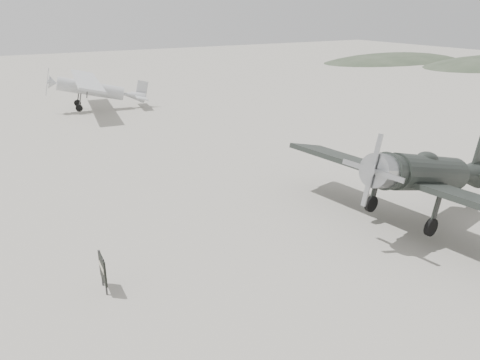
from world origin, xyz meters
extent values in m
plane|color=gray|center=(0.00, 0.00, 0.00)|extent=(160.00, 160.00, 0.00)
ellipsoid|color=#323D2C|center=(50.00, 40.00, 0.00)|extent=(32.00, 16.00, 5.20)
cylinder|color=black|center=(4.70, -3.60, 2.13)|extent=(4.52, 1.92, 1.39)
cone|color=black|center=(7.95, -3.20, 2.18)|extent=(2.73, 1.60, 1.29)
cylinder|color=#ADB0B2|center=(1.68, -3.97, 2.13)|extent=(1.04, 1.33, 1.23)
cone|color=#ADB0B2|center=(1.09, -4.05, 2.13)|extent=(0.41, 0.60, 0.56)
cube|color=#ADB0B2|center=(1.16, -4.04, 2.13)|extent=(0.08, 0.19, 2.59)
ellipsoid|color=black|center=(4.50, -3.62, 2.75)|extent=(1.17, 0.81, 0.46)
cube|color=black|center=(4.00, -3.68, 1.78)|extent=(3.54, 12.11, 0.22)
cube|color=black|center=(8.74, -3.10, 2.23)|extent=(1.60, 4.28, 0.10)
cylinder|color=black|center=(3.77, -5.07, 0.42)|extent=(0.69, 0.24, 0.68)
cylinder|color=black|center=(3.44, -2.40, 0.42)|extent=(0.69, 0.24, 0.68)
cylinder|color=#333333|center=(3.77, -5.07, 1.09)|extent=(0.12, 0.12, 1.39)
cylinder|color=#333333|center=(3.44, -2.40, 1.09)|extent=(0.12, 0.12, 1.39)
cylinder|color=black|center=(8.99, -3.07, 1.75)|extent=(0.23, 0.11, 0.22)
cylinder|color=#A6A8AC|center=(-1.52, 25.30, 1.84)|extent=(5.43, 1.91, 1.13)
cone|color=#A6A8AC|center=(2.02, 24.77, 1.84)|extent=(1.97, 1.29, 1.02)
cone|color=#A6A8AC|center=(-4.46, 25.75, 1.84)|extent=(0.77, 1.14, 1.06)
cube|color=#A6A8AC|center=(-4.86, 25.81, 1.84)|extent=(0.07, 0.15, 2.25)
cube|color=#A6A8AC|center=(-1.93, 25.37, 2.47)|extent=(3.60, 11.43, 0.18)
cube|color=#A6A8AC|center=(2.53, 24.69, 1.89)|extent=(1.43, 3.58, 0.08)
cube|color=#A6A8AC|center=(2.63, 24.68, 2.56)|extent=(0.92, 0.22, 1.33)
cylinder|color=black|center=(-2.50, 24.31, 0.28)|extent=(0.59, 0.23, 0.57)
cylinder|color=black|center=(-2.16, 26.54, 0.28)|extent=(0.59, 0.23, 0.57)
cylinder|color=#333333|center=(-2.50, 24.31, 0.87)|extent=(0.10, 0.10, 1.23)
cylinder|color=#333333|center=(-2.16, 26.54, 0.87)|extent=(0.10, 0.10, 1.23)
cylinder|color=black|center=(2.73, 24.66, 1.53)|extent=(0.19, 0.10, 0.18)
cylinder|color=#333333|center=(-7.73, -2.29, 0.62)|extent=(0.06, 0.06, 1.25)
cylinder|color=#333333|center=(-7.70, -1.71, 0.62)|extent=(0.06, 0.06, 1.25)
cube|color=black|center=(-7.72, -2.00, 0.77)|extent=(0.10, 0.87, 0.86)
cube|color=beige|center=(-7.75, -2.00, 0.82)|extent=(0.04, 0.67, 0.17)
camera|label=1|loc=(-10.29, -14.94, 8.35)|focal=35.00mm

